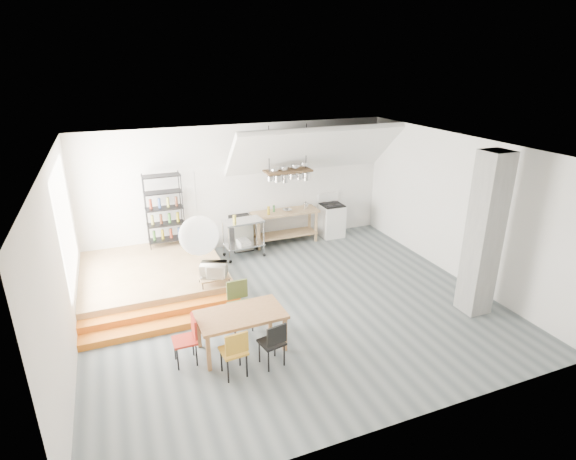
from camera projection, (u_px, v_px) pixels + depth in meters
name	position (u px, v px, depth m)	size (l,w,h in m)	color
floor	(291.00, 305.00, 9.16)	(8.00, 8.00, 0.00)	#505A5D
wall_back	(241.00, 187.00, 11.63)	(8.00, 0.04, 3.20)	silver
wall_left	(62.00, 265.00, 7.21)	(0.04, 7.00, 3.20)	silver
wall_right	(458.00, 208.00, 9.98)	(0.04, 7.00, 3.20)	silver
ceiling	(292.00, 149.00, 8.03)	(8.00, 7.00, 0.02)	white
slope_ceiling	(314.00, 150.00, 11.40)	(4.40, 1.80, 0.15)	white
window_pane	(66.00, 224.00, 8.44)	(0.02, 2.50, 2.20)	white
platform	(153.00, 276.00, 9.96)	(3.00, 3.00, 0.40)	#95754A
step_lower	(166.00, 326.00, 8.32)	(3.00, 0.35, 0.13)	orange
step_upper	(163.00, 314.00, 8.60)	(3.00, 0.35, 0.27)	orange
concrete_column	(484.00, 235.00, 8.44)	(0.50, 0.50, 3.20)	gray
kitchen_counter	(285.00, 221.00, 12.06)	(1.80, 0.60, 0.91)	#95754A
stove	(331.00, 220.00, 12.60)	(0.60, 0.60, 1.18)	white
pot_rack	(289.00, 174.00, 11.39)	(1.20, 0.50, 1.43)	#442F1B
wire_shelving	(164.00, 209.00, 10.77)	(0.88, 0.38, 1.80)	black
microwave_shelf	(214.00, 277.00, 9.13)	(0.60, 0.40, 0.16)	#95754A
paper_lantern	(199.00, 236.00, 6.78)	(0.60, 0.60, 0.60)	white
dining_table	(241.00, 317.00, 7.57)	(1.49, 0.87, 0.70)	#966036
chair_mustard	(235.00, 349.00, 6.92)	(0.42, 0.42, 0.85)	#B8811F
chair_black	(274.00, 341.00, 7.17)	(0.43, 0.43, 0.81)	black
chair_olive	(239.00, 301.00, 8.24)	(0.42, 0.42, 0.91)	#52602D
chair_red	(188.00, 336.00, 7.27)	(0.38, 0.38, 0.82)	red
rolling_cart	(243.00, 233.00, 11.22)	(1.02, 0.62, 0.97)	silver
mini_fridge	(241.00, 233.00, 11.74)	(0.52, 0.52, 0.89)	black
microwave	(214.00, 270.00, 9.08)	(0.52, 0.35, 0.29)	beige
bowl	(287.00, 210.00, 11.92)	(0.24, 0.24, 0.06)	silver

